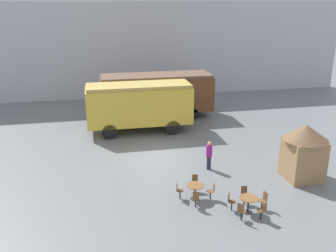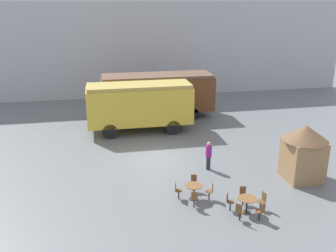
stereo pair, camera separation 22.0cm
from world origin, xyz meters
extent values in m
plane|color=slate|center=(0.00, 0.00, 0.00)|extent=(80.00, 80.00, 0.00)
cube|color=#B2B7C1|center=(0.00, 15.20, 4.50)|extent=(44.00, 0.15, 9.00)
cube|color=brown|center=(1.48, 8.13, 1.92)|extent=(8.82, 2.83, 2.65)
cube|color=brown|center=(1.48, 8.13, 3.36)|extent=(8.65, 2.60, 0.24)
cylinder|color=black|center=(4.12, 6.77, 0.46)|extent=(0.92, 0.12, 0.92)
cylinder|color=black|center=(4.12, 9.48, 0.46)|extent=(0.92, 0.12, 0.92)
cylinder|color=black|center=(-1.17, 6.77, 0.46)|extent=(0.92, 0.12, 0.92)
cylinder|color=black|center=(-1.17, 9.48, 0.46)|extent=(0.92, 0.12, 0.92)
cube|color=gold|center=(-0.35, 4.89, 1.97)|extent=(7.37, 2.57, 2.56)
cube|color=tan|center=(-0.35, 4.89, 3.37)|extent=(7.22, 2.36, 0.24)
cylinder|color=black|center=(1.86, 3.67, 0.53)|extent=(1.05, 0.12, 1.05)
cylinder|color=black|center=(1.86, 6.11, 0.53)|extent=(1.05, 0.12, 1.05)
cylinder|color=black|center=(-2.56, 3.67, 0.53)|extent=(1.05, 0.12, 1.05)
cylinder|color=black|center=(-2.56, 6.11, 0.53)|extent=(1.05, 0.12, 1.05)
cylinder|color=black|center=(0.98, -5.33, 0.01)|extent=(0.44, 0.44, 0.02)
cylinder|color=black|center=(0.98, -5.33, 0.36)|extent=(0.08, 0.08, 0.69)
cylinder|color=brown|center=(0.98, -5.33, 0.72)|extent=(0.85, 0.85, 0.03)
cylinder|color=black|center=(2.98, -6.97, 0.01)|extent=(0.44, 0.44, 0.02)
cylinder|color=black|center=(2.98, -6.97, 0.37)|extent=(0.08, 0.08, 0.70)
cylinder|color=brown|center=(2.98, -6.97, 0.73)|extent=(0.85, 0.85, 0.03)
cylinder|color=black|center=(0.28, -5.15, 0.21)|extent=(0.06, 0.06, 0.42)
cylinder|color=brown|center=(0.28, -5.15, 0.43)|extent=(0.36, 0.36, 0.03)
cube|color=brown|center=(0.13, -5.12, 0.66)|extent=(0.11, 0.29, 0.42)
cylinder|color=black|center=(0.81, -6.03, 0.21)|extent=(0.06, 0.06, 0.42)
cylinder|color=brown|center=(0.81, -6.03, 0.43)|extent=(0.36, 0.36, 0.03)
cube|color=brown|center=(0.77, -6.18, 0.66)|extent=(0.29, 0.11, 0.42)
cylinder|color=black|center=(1.69, -5.50, 0.21)|extent=(0.06, 0.06, 0.42)
cylinder|color=brown|center=(1.69, -5.50, 0.43)|extent=(0.36, 0.36, 0.03)
cube|color=brown|center=(1.83, -5.54, 0.66)|extent=(0.11, 0.29, 0.42)
cylinder|color=black|center=(1.16, -4.63, 0.21)|extent=(0.06, 0.06, 0.42)
cylinder|color=brown|center=(1.16, -4.63, 0.43)|extent=(0.36, 0.36, 0.03)
cube|color=brown|center=(1.20, -4.48, 0.66)|extent=(0.29, 0.11, 0.42)
cylinder|color=black|center=(3.10, -6.25, 0.21)|extent=(0.06, 0.06, 0.42)
cylinder|color=brown|center=(3.10, -6.25, 0.43)|extent=(0.36, 0.36, 0.03)
cube|color=brown|center=(3.12, -6.10, 0.66)|extent=(0.29, 0.09, 0.42)
cylinder|color=black|center=(2.34, -6.63, 0.21)|extent=(0.06, 0.06, 0.42)
cylinder|color=brown|center=(2.34, -6.63, 0.43)|extent=(0.36, 0.36, 0.03)
cube|color=brown|center=(2.20, -6.56, 0.66)|extent=(0.17, 0.27, 0.42)
cylinder|color=black|center=(2.46, -7.47, 0.21)|extent=(0.06, 0.06, 0.42)
cylinder|color=brown|center=(2.46, -7.47, 0.43)|extent=(0.36, 0.36, 0.03)
cube|color=brown|center=(2.35, -7.58, 0.66)|extent=(0.23, 0.23, 0.42)
cylinder|color=black|center=(3.30, -7.61, 0.21)|extent=(0.06, 0.06, 0.42)
cylinder|color=brown|center=(3.30, -7.61, 0.43)|extent=(0.36, 0.36, 0.03)
cube|color=brown|center=(3.37, -7.75, 0.66)|extent=(0.28, 0.16, 0.42)
cylinder|color=black|center=(3.70, -6.86, 0.21)|extent=(0.06, 0.06, 0.42)
cylinder|color=brown|center=(3.70, -6.86, 0.43)|extent=(0.36, 0.36, 0.03)
cube|color=brown|center=(3.85, -6.83, 0.66)|extent=(0.08, 0.29, 0.42)
cylinder|color=#262633|center=(2.62, -2.26, 0.38)|extent=(0.24, 0.24, 0.76)
cylinder|color=#8C1E7A|center=(2.62, -2.26, 1.10)|extent=(0.34, 0.34, 0.68)
sphere|color=tan|center=(2.62, -2.26, 1.55)|extent=(0.22, 0.22, 0.22)
cube|color=#99754C|center=(7.14, -4.32, 1.10)|extent=(1.80, 1.80, 2.20)
cone|color=brown|center=(7.14, -4.32, 2.60)|extent=(2.34, 2.34, 0.80)
camera|label=1|loc=(-3.49, -20.63, 9.10)|focal=40.00mm
camera|label=2|loc=(-3.27, -20.68, 9.10)|focal=40.00mm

